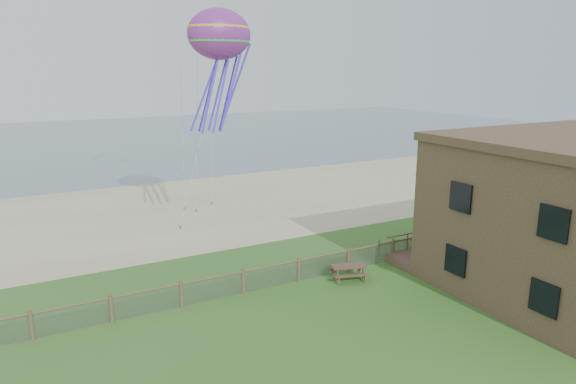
% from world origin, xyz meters
% --- Properties ---
extents(ground, '(160.00, 160.00, 0.00)m').
position_xyz_m(ground, '(0.00, 0.00, 0.00)').
color(ground, '#316221').
rests_on(ground, ground).
extents(sand_beach, '(72.00, 20.00, 0.02)m').
position_xyz_m(sand_beach, '(0.00, 22.00, 0.00)').
color(sand_beach, tan).
rests_on(sand_beach, ground).
extents(ocean, '(160.00, 68.00, 0.02)m').
position_xyz_m(ocean, '(0.00, 66.00, 0.00)').
color(ocean, slate).
rests_on(ocean, ground).
extents(chainlink_fence, '(36.20, 0.20, 1.25)m').
position_xyz_m(chainlink_fence, '(0.00, 6.00, 0.55)').
color(chainlink_fence, '#4F392C').
rests_on(chainlink_fence, ground).
extents(motel_deck, '(15.00, 2.00, 0.50)m').
position_xyz_m(motel_deck, '(13.00, 5.00, 0.25)').
color(motel_deck, brown).
rests_on(motel_deck, ground).
extents(picnic_table, '(2.05, 1.76, 0.74)m').
position_xyz_m(picnic_table, '(2.34, 5.00, 0.37)').
color(picnic_table, brown).
rests_on(picnic_table, ground).
extents(octopus_kite, '(4.02, 3.11, 7.55)m').
position_xyz_m(octopus_kite, '(-0.66, 14.23, 10.37)').
color(octopus_kite, red).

